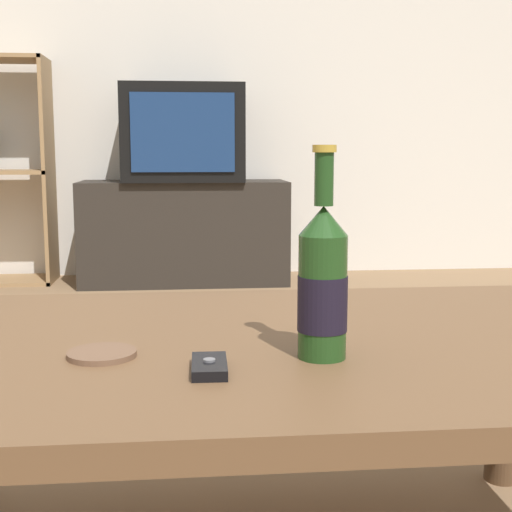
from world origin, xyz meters
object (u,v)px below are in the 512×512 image
tv_stand (184,232)px  cell_phone (209,366)px  television (183,134)px  beer_bottle (323,284)px

tv_stand → cell_phone: size_ratio=11.70×
television → cell_phone: 2.91m
tv_stand → beer_bottle: bearing=-86.1°
beer_bottle → cell_phone: (-0.16, -0.05, -0.10)m
television → cell_phone: bearing=-89.3°
cell_phone → television: bearing=91.9°
television → beer_bottle: 2.86m
television → beer_bottle: (0.19, -2.84, -0.27)m
tv_stand → beer_bottle: (0.19, -2.84, 0.25)m
tv_stand → television: 0.52m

